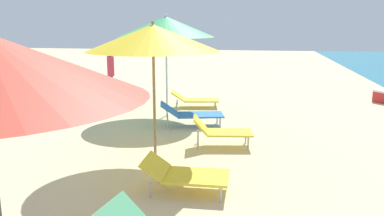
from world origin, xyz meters
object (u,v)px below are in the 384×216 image
(lounger_third_inland, at_px, (185,174))
(lounger_third_shoreside, at_px, (221,131))
(umbrella_third, at_px, (153,38))
(lounger_farthest_shoreside, at_px, (194,99))
(person_walking_near, at_px, (111,70))
(lounger_farthest_inland, at_px, (191,113))
(umbrella_farthest, at_px, (166,27))
(cooler_box, at_px, (383,96))

(lounger_third_inland, bearing_deg, lounger_third_shoreside, 81.30)
(umbrella_third, height_order, lounger_third_inland, umbrella_third)
(lounger_farthest_shoreside, height_order, person_walking_near, person_walking_near)
(lounger_farthest_inland, relative_size, person_walking_near, 0.98)
(lounger_third_shoreside, height_order, lounger_farthest_inland, lounger_third_shoreside)
(lounger_farthest_inland, bearing_deg, umbrella_third, -108.16)
(umbrella_farthest, bearing_deg, lounger_farthest_inland, -51.07)
(lounger_third_inland, bearing_deg, lounger_farthest_inland, 97.27)
(lounger_third_shoreside, xyz_separation_m, lounger_farthest_inland, (-0.89, 1.55, -0.01))
(umbrella_third, bearing_deg, lounger_farthest_shoreside, 90.84)
(lounger_third_inland, bearing_deg, umbrella_third, 120.80)
(lounger_third_inland, relative_size, person_walking_near, 0.78)
(lounger_third_inland, xyz_separation_m, person_walking_near, (-3.71, 6.76, 0.74))
(lounger_third_shoreside, xyz_separation_m, cooler_box, (4.66, 5.52, -0.14))
(person_walking_near, bearing_deg, cooler_box, 166.57)
(person_walking_near, bearing_deg, lounger_third_inland, 98.00)
(umbrella_third, bearing_deg, lounger_farthest_inland, 85.32)
(lounger_farthest_inland, distance_m, person_walking_near, 4.30)
(lounger_third_inland, xyz_separation_m, lounger_farthest_shoreside, (-0.86, 6.18, -0.03))
(umbrella_farthest, distance_m, lounger_farthest_shoreside, 2.54)
(umbrella_farthest, distance_m, person_walking_near, 3.23)
(lounger_third_inland, height_order, person_walking_near, person_walking_near)
(lounger_third_shoreside, bearing_deg, lounger_third_inland, -106.15)
(lounger_third_shoreside, distance_m, cooler_box, 7.23)
(lounger_third_inland, height_order, cooler_box, lounger_third_inland)
(lounger_farthest_inland, height_order, person_walking_near, person_walking_near)
(umbrella_third, xyz_separation_m, lounger_farthest_shoreside, (-0.07, 4.91, -1.99))
(umbrella_farthest, bearing_deg, lounger_third_shoreside, -56.26)
(lounger_third_inland, distance_m, umbrella_farthest, 5.57)
(umbrella_third, relative_size, lounger_farthest_inland, 1.54)
(lounger_farthest_inland, bearing_deg, umbrella_farthest, 115.45)
(lounger_third_shoreside, height_order, cooler_box, lounger_third_shoreside)
(lounger_third_shoreside, relative_size, lounger_farthest_shoreside, 0.85)
(lounger_third_shoreside, height_order, lounger_third_inland, lounger_third_shoreside)
(umbrella_third, bearing_deg, person_walking_near, 117.95)
(lounger_farthest_inland, bearing_deg, person_walking_near, 124.08)
(umbrella_farthest, xyz_separation_m, lounger_farthest_shoreside, (0.56, 1.23, -2.15))
(person_walking_near, bearing_deg, umbrella_third, 97.23)
(lounger_farthest_shoreside, bearing_deg, umbrella_farthest, -123.35)
(umbrella_farthest, height_order, lounger_farthest_inland, umbrella_farthest)
(lounger_farthest_inland, bearing_deg, cooler_box, 22.13)
(umbrella_third, xyz_separation_m, lounger_third_inland, (0.79, -1.27, -1.96))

